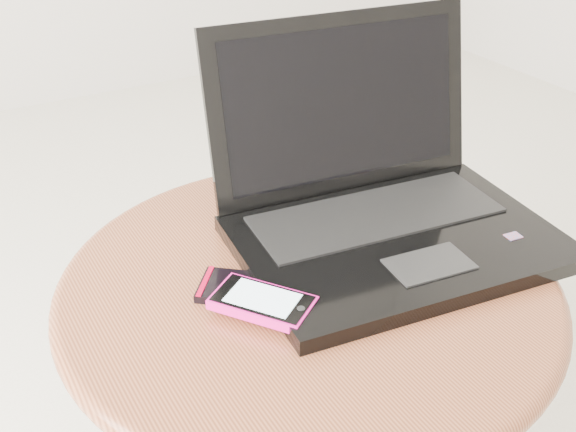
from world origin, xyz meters
TOP-DOWN VIEW (x-y plane):
  - table at (0.11, -0.02)m, footprint 0.61×0.61m
  - laptop at (0.24, 0.02)m, footprint 0.42×0.37m
  - phone_black at (0.03, -0.02)m, footprint 0.13×0.12m
  - phone_pink at (0.03, -0.06)m, footprint 0.11×0.12m

SIDE VIEW (x-z plane):
  - table at x=0.11m, z-range 0.14..0.62m
  - phone_black at x=0.03m, z-range 0.48..0.49m
  - phone_pink at x=0.03m, z-range 0.49..0.51m
  - laptop at x=0.24m, z-range 0.40..0.66m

